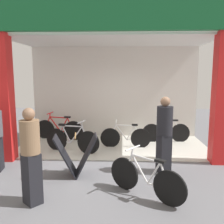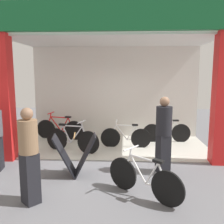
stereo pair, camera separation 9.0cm
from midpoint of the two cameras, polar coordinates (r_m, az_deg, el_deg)
ground_plane at (r=6.36m, az=-0.66°, el=-11.21°), size 19.22×19.22×0.00m
shop_facade at (r=7.39m, az=-0.11°, el=7.86°), size 5.81×2.92×3.81m
bicycle_inside_0 at (r=7.03m, az=-9.56°, el=-6.30°), size 1.57×0.57×0.90m
bicycle_inside_1 at (r=7.38m, az=2.78°, el=-5.74°), size 1.48×0.41×0.81m
bicycle_inside_2 at (r=8.12m, az=12.00°, el=-4.51°), size 1.52×0.42×0.84m
bicycle_inside_3 at (r=8.44m, az=-12.31°, el=-3.83°), size 1.63×0.45×0.90m
bicycle_parked_0 at (r=4.57m, az=7.18°, el=-14.92°), size 1.25×1.00×0.86m
sandwich_board_sign at (r=5.45m, az=-8.80°, el=-9.82°), size 0.98×0.65×0.90m
pedestrian_0 at (r=4.38m, az=-18.71°, el=-9.52°), size 0.45×0.45×1.64m
pedestrian_2 at (r=5.52m, az=11.47°, el=-5.00°), size 0.42×0.42×1.69m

